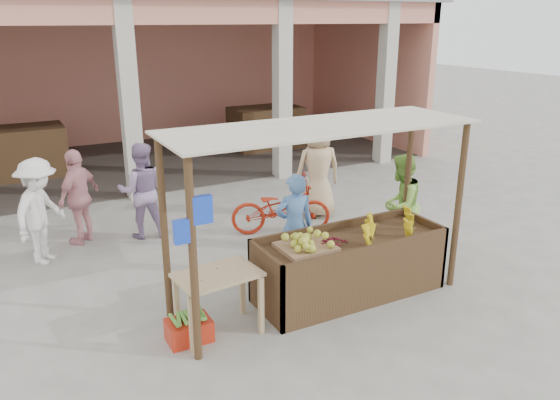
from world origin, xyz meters
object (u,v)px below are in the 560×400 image
vendor_green (400,203)px  motorcycle (281,207)px  red_crate (189,330)px  fruit_stall (349,268)px  side_table (218,284)px  vendor_blue (294,223)px

vendor_green → motorcycle: vendor_green is taller
red_crate → motorcycle: (2.57, 2.49, 0.34)m
fruit_stall → red_crate: fruit_stall is taller
side_table → vendor_blue: 1.79m
fruit_stall → motorcycle: (0.25, 2.44, 0.08)m
side_table → vendor_green: bearing=7.0°
vendor_blue → vendor_green: size_ratio=0.96×
red_crate → vendor_green: (3.80, 0.81, 0.74)m
motorcycle → vendor_blue: bearing=179.6°
fruit_stall → vendor_blue: size_ratio=1.56×
side_table → vendor_blue: (1.54, 0.89, 0.19)m
side_table → motorcycle: 3.31m
vendor_green → red_crate: bearing=-14.2°
red_crate → vendor_blue: size_ratio=0.30×
fruit_stall → vendor_blue: (-0.39, 0.84, 0.44)m
vendor_blue → vendor_green: 1.87m
side_table → vendor_green: vendor_green is taller
side_table → vendor_green: size_ratio=0.59×
vendor_green → motorcycle: bearing=-80.1°
fruit_stall → motorcycle: motorcycle is taller
fruit_stall → red_crate: size_ratio=5.10×
red_crate → side_table: bearing=2.0°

